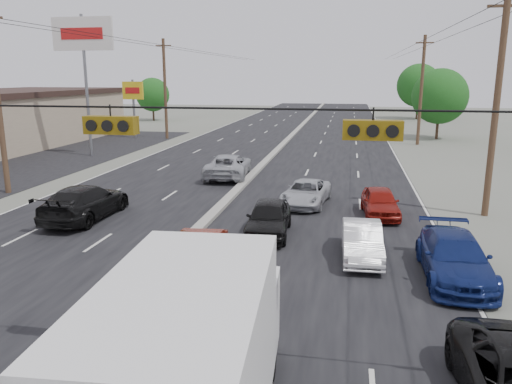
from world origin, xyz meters
TOP-DOWN VIEW (x-y plane):
  - ground at (0.00, 0.00)m, footprint 200.00×200.00m
  - road_surface at (0.00, 30.00)m, footprint 20.00×160.00m
  - center_median at (0.00, 30.00)m, footprint 0.50×160.00m
  - parking_lot at (-17.00, 25.00)m, footprint 10.00×42.00m
  - utility_pole_left_c at (-12.50, 40.00)m, footprint 1.60×0.30m
  - utility_pole_right_b at (12.50, 15.00)m, footprint 1.60×0.30m
  - utility_pole_right_c at (12.50, 40.00)m, footprint 1.60×0.30m
  - traffic_signals at (1.40, 0.00)m, footprint 25.00×0.30m
  - pole_sign_billboard at (-14.50, 28.00)m, footprint 5.00×0.25m
  - pole_sign_far at (-16.00, 40.00)m, footprint 2.20×0.25m
  - tree_left_far at (-22.00, 60.00)m, footprint 4.80×4.80m
  - tree_right_mid at (15.00, 45.00)m, footprint 5.60×5.60m
  - tree_right_far at (16.00, 70.00)m, footprint 6.40×6.40m
  - box_truck at (3.73, -2.03)m, footprint 2.81×6.93m
  - red_sedan at (1.40, 5.65)m, footprint 1.74×4.10m
  - queue_car_a at (3.00, 10.24)m, footprint 1.87×4.26m
  - queue_car_b at (6.70, 8.19)m, footprint 1.47×3.89m
  - queue_car_c at (4.07, 15.41)m, footprint 2.51×4.59m
  - queue_car_d at (9.57, 6.84)m, footprint 2.00×4.90m
  - queue_car_e at (7.64, 13.98)m, footprint 1.83×3.96m
  - oncoming_near at (-5.57, 11.02)m, footprint 2.25×5.41m
  - oncoming_far at (-1.40, 21.38)m, footprint 2.96×5.65m

SIDE VIEW (x-z plane):
  - ground at x=0.00m, z-range 0.00..0.00m
  - road_surface at x=0.00m, z-range -0.01..0.01m
  - parking_lot at x=-17.00m, z-range -0.01..0.01m
  - center_median at x=0.00m, z-range 0.00..0.20m
  - queue_car_c at x=4.07m, z-range 0.00..1.22m
  - queue_car_b at x=6.70m, z-range 0.00..1.27m
  - queue_car_e at x=7.64m, z-range 0.00..1.31m
  - red_sedan at x=1.40m, z-range 0.00..1.31m
  - queue_car_d at x=9.57m, z-range 0.00..1.42m
  - queue_car_a at x=3.00m, z-range 0.00..1.43m
  - oncoming_far at x=-1.40m, z-range 0.00..1.52m
  - oncoming_near at x=-5.57m, z-range 0.00..1.56m
  - box_truck at x=3.73m, z-range 0.04..3.49m
  - tree_left_far at x=-22.00m, z-range 0.66..6.78m
  - tree_right_mid at x=15.00m, z-range 0.77..7.91m
  - pole_sign_far at x=-16.00m, z-range 1.41..7.41m
  - tree_right_far at x=16.00m, z-range 0.88..9.04m
  - utility_pole_left_c at x=-12.50m, z-range 0.11..10.11m
  - utility_pole_right_b at x=12.50m, z-range 0.11..10.11m
  - utility_pole_right_c at x=12.50m, z-range 0.11..10.11m
  - traffic_signals at x=1.40m, z-range 5.22..5.77m
  - pole_sign_billboard at x=-14.50m, z-range 3.37..14.37m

